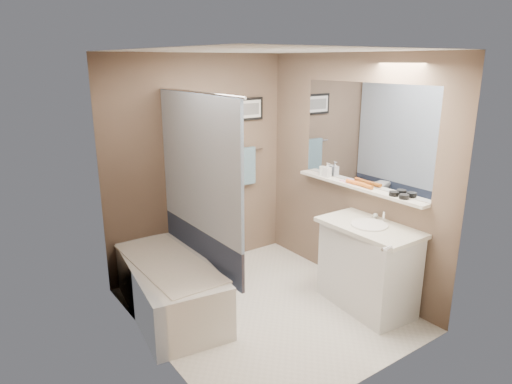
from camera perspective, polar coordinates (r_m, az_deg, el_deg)
ground at (r=4.56m, az=1.13°, el=-14.44°), size 2.50×2.50×0.00m
ceiling at (r=3.93m, az=1.33°, el=16.98°), size 2.20×2.50×0.04m
wall_back at (r=5.09m, az=-7.09°, el=3.30°), size 2.20×0.04×2.40m
wall_front at (r=3.24m, az=14.39°, el=-4.70°), size 2.20×0.04×2.40m
wall_left at (r=3.58m, az=-12.81°, el=-2.58°), size 0.04×2.50×2.40m
wall_right at (r=4.79m, az=11.65°, el=2.26°), size 0.04×2.50×2.40m
tile_surround at (r=4.08m, az=-15.56°, el=-3.39°), size 0.02×1.55×2.00m
curtain_rod at (r=4.14m, az=-7.50°, el=12.24°), size 0.02×1.55×0.02m
curtain_upper at (r=4.24m, az=-7.18°, el=3.45°), size 0.03×1.45×1.28m
curtain_lower at (r=4.49m, az=-6.81°, el=-6.82°), size 0.03×1.45×0.36m
mirror at (r=4.62m, az=13.39°, el=6.96°), size 0.02×1.60×1.00m
shelf at (r=4.69m, az=12.54°, el=0.63°), size 0.12×1.60×0.03m
towel_bar at (r=5.34m, az=-1.84°, el=5.10°), size 0.60×0.02×0.02m
towel at (r=5.36m, az=-1.71°, el=3.18°), size 0.34×0.05×0.44m
art_frame at (r=5.28m, az=-1.99°, el=10.25°), size 0.62×0.02×0.26m
art_mat at (r=5.27m, az=-1.91°, el=10.24°), size 0.56×0.00×0.20m
art_image at (r=5.27m, az=-1.89°, el=10.24°), size 0.50×0.00×0.13m
door at (r=3.72m, az=19.87°, el=-5.73°), size 0.80×0.02×2.00m
door_handle at (r=3.49m, az=16.02°, el=-6.78°), size 0.10×0.02×0.02m
bathtub at (r=4.50m, az=-10.76°, el=-11.56°), size 0.90×1.58×0.50m
tub_rim at (r=4.40m, az=-10.93°, el=-8.67°), size 0.56×1.36×0.02m
toilet at (r=5.04m, az=-5.15°, el=-6.50°), size 0.65×0.86×0.77m
vanity at (r=4.57m, az=13.78°, el=-9.22°), size 0.59×0.94×0.80m
countertop at (r=4.41m, az=14.06°, el=-4.30°), size 0.54×0.96×0.04m
sink_basin at (r=4.39m, az=14.00°, el=-3.99°), size 0.34×0.34×0.01m
faucet_spout at (r=4.52m, az=15.69°, el=-2.95°), size 0.02×0.02×0.10m
faucet_knob at (r=4.59m, az=14.71°, el=-2.86°), size 0.05×0.05×0.05m
candle_bowl_near at (r=4.34m, az=18.02°, el=-0.55°), size 0.09×0.09×0.04m
candle_bowl_far at (r=4.40m, az=16.85°, el=-0.21°), size 0.09×0.09×0.04m
hair_brush_front at (r=4.62m, az=13.36°, el=0.83°), size 0.06×0.22×0.04m
hair_brush_back at (r=4.69m, az=12.34°, el=1.13°), size 0.06×0.22×0.04m
pink_comb at (r=4.78m, az=11.15°, el=1.27°), size 0.04×0.16×0.01m
glass_jar at (r=5.01m, az=8.34°, el=2.61°), size 0.08×0.08×0.10m
soap_bottle at (r=4.95m, az=8.90°, el=2.75°), size 0.07×0.08×0.15m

